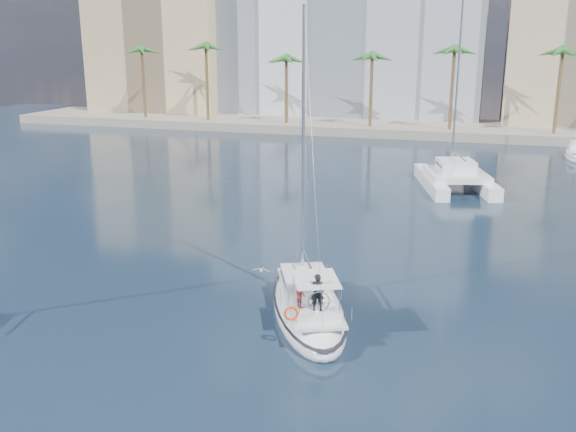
% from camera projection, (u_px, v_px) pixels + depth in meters
% --- Properties ---
extents(ground, '(160.00, 160.00, 0.00)m').
position_uv_depth(ground, '(279.00, 289.00, 33.93)').
color(ground, black).
rests_on(ground, ground).
extents(quay, '(120.00, 14.00, 1.20)m').
position_uv_depth(quay, '(411.00, 128.00, 89.98)').
color(quay, gray).
rests_on(quay, ground).
extents(building_modern, '(42.00, 16.00, 28.00)m').
position_uv_depth(building_modern, '(347.00, 30.00, 100.83)').
color(building_modern, silver).
rests_on(building_modern, ground).
extents(building_tan_left, '(22.00, 14.00, 22.00)m').
position_uv_depth(building_tan_left, '(165.00, 49.00, 106.39)').
color(building_tan_left, tan).
rests_on(building_tan_left, ground).
extents(palm_left, '(3.60, 3.60, 12.30)m').
position_uv_depth(palm_left, '(176.00, 56.00, 93.27)').
color(palm_left, brown).
rests_on(palm_left, ground).
extents(palm_centre, '(3.60, 3.60, 12.30)m').
position_uv_depth(palm_centre, '(412.00, 58.00, 83.70)').
color(palm_centre, brown).
rests_on(palm_centre, ground).
extents(main_sloop, '(6.97, 10.56, 15.02)m').
position_uv_depth(main_sloop, '(308.00, 306.00, 30.54)').
color(main_sloop, white).
rests_on(main_sloop, ground).
extents(catamaran, '(8.13, 11.96, 16.04)m').
position_uv_depth(catamaran, '(455.00, 176.00, 56.50)').
color(catamaran, white).
rests_on(catamaran, ground).
extents(seagull, '(1.03, 0.44, 0.19)m').
position_uv_depth(seagull, '(262.00, 270.00, 35.16)').
color(seagull, silver).
rests_on(seagull, ground).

